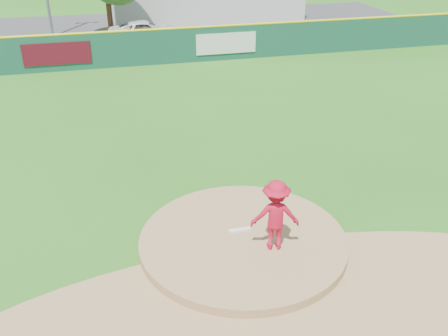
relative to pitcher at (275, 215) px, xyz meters
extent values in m
plane|color=#286B19|center=(-0.64, 0.61, -1.20)|extent=(120.00, 120.00, 0.00)
cylinder|color=#9E774C|center=(-0.64, 0.61, -1.20)|extent=(5.50, 5.50, 0.50)
cube|color=white|center=(-0.64, 0.91, -0.93)|extent=(0.60, 0.15, 0.04)
cylinder|color=#9E774C|center=(-0.64, -2.39, -1.20)|extent=(15.40, 15.40, 0.01)
cube|color=#38383A|center=(-0.64, 27.61, -1.19)|extent=(44.00, 16.00, 0.02)
imported|color=red|center=(0.00, 0.00, 0.00)|extent=(1.35, 0.96, 1.90)
imported|color=white|center=(-0.42, 24.35, -0.50)|extent=(4.97, 2.38, 1.37)
cube|color=#540C1A|center=(-5.90, 18.53, -0.20)|extent=(3.60, 0.04, 1.20)
cube|color=silver|center=(3.63, 18.53, -0.20)|extent=(3.60, 0.04, 1.20)
cube|color=#154736|center=(-0.64, 18.61, -0.20)|extent=(40.00, 0.10, 2.00)
cylinder|color=yellow|center=(-0.64, 18.61, 0.80)|extent=(40.00, 0.14, 0.14)
cylinder|color=#382314|center=(-2.64, 25.61, 0.10)|extent=(0.36, 0.36, 2.60)
camera|label=1|loc=(-3.87, -9.80, 6.75)|focal=40.00mm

